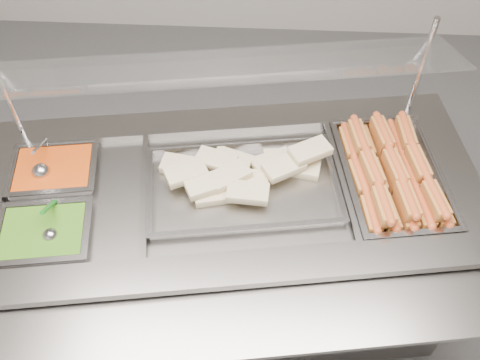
# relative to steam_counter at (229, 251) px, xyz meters

# --- Properties ---
(steam_counter) EXTENTS (1.90, 1.06, 0.86)m
(steam_counter) POSITION_rel_steam_counter_xyz_m (0.00, 0.00, 0.00)
(steam_counter) COLOR slate
(steam_counter) RESTS_ON ground
(tray_rail) EXTENTS (1.74, 0.60, 0.05)m
(tray_rail) POSITION_rel_steam_counter_xyz_m (0.07, -0.48, 0.39)
(tray_rail) COLOR gray
(tray_rail) RESTS_ON steam_counter
(sneeze_guard) EXTENTS (1.61, 0.51, 0.42)m
(sneeze_guard) POSITION_rel_steam_counter_xyz_m (-0.03, 0.21, 0.78)
(sneeze_guard) COLOR silver
(sneeze_guard) RESTS_ON steam_counter
(pan_hotdogs) EXTENTS (0.40, 0.57, 0.10)m
(pan_hotdogs) POSITION_rel_steam_counter_xyz_m (0.59, 0.09, 0.39)
(pan_hotdogs) COLOR gray
(pan_hotdogs) RESTS_ON steam_counter
(pan_wraps) EXTENTS (0.70, 0.48, 0.07)m
(pan_wraps) POSITION_rel_steam_counter_xyz_m (0.06, 0.01, 0.41)
(pan_wraps) COLOR gray
(pan_wraps) RESTS_ON steam_counter
(pan_beans) EXTENTS (0.32, 0.27, 0.10)m
(pan_beans) POSITION_rel_steam_counter_xyz_m (-0.63, 0.04, 0.39)
(pan_beans) COLOR gray
(pan_beans) RESTS_ON steam_counter
(pan_peas) EXTENTS (0.32, 0.27, 0.10)m
(pan_peas) POSITION_rel_steam_counter_xyz_m (-0.59, -0.23, 0.39)
(pan_peas) COLOR gray
(pan_peas) RESTS_ON steam_counter
(hotdogs_in_buns) EXTENTS (0.36, 0.52, 0.11)m
(hotdogs_in_buns) POSITION_rel_steam_counter_xyz_m (0.58, 0.08, 0.44)
(hotdogs_in_buns) COLOR brown
(hotdogs_in_buns) RESTS_ON pan_hotdogs
(tortilla_wraps) EXTENTS (0.63, 0.30, 0.09)m
(tortilla_wraps) POSITION_rel_steam_counter_xyz_m (0.07, 0.07, 0.44)
(tortilla_wraps) COLOR tan
(tortilla_wraps) RESTS_ON pan_wraps
(ladle) EXTENTS (0.07, 0.19, 0.14)m
(ladle) POSITION_rel_steam_counter_xyz_m (-0.67, 0.03, 0.44)
(ladle) COLOR #A4A3A8
(ladle) RESTS_ON pan_beans
(serving_spoon) EXTENTS (0.06, 0.17, 0.14)m
(serving_spoon) POSITION_rel_steam_counter_xyz_m (-0.56, -0.23, 0.44)
(serving_spoon) COLOR #A4A3A8
(serving_spoon) RESTS_ON pan_peas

